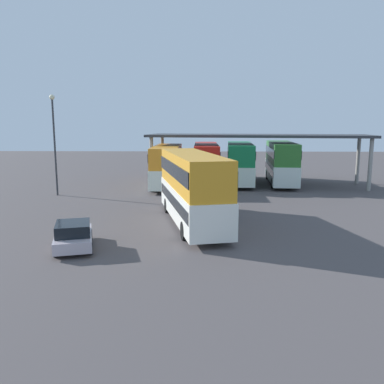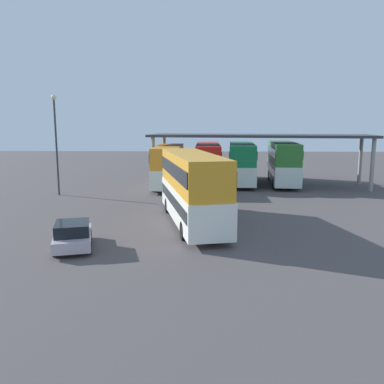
% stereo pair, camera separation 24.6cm
% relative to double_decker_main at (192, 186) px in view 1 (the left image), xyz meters
% --- Properties ---
extents(ground_plane, '(140.00, 140.00, 0.00)m').
position_rel_double_decker_main_xyz_m(ground_plane, '(1.20, -3.37, -2.39)').
color(ground_plane, '#4E4848').
extents(double_decker_main, '(4.84, 11.24, 4.38)m').
position_rel_double_decker_main_xyz_m(double_decker_main, '(0.00, 0.00, 0.00)').
color(double_decker_main, white).
rests_on(double_decker_main, ground_plane).
extents(parked_hatchback, '(2.70, 3.98, 1.35)m').
position_rel_double_decker_main_xyz_m(parked_hatchback, '(-5.77, -5.21, -1.72)').
color(parked_hatchback, '#BDAEB7').
rests_on(parked_hatchback, ground_plane).
extents(double_decker_near_canopy, '(2.64, 10.15, 4.03)m').
position_rel_double_decker_main_xyz_m(double_decker_near_canopy, '(-2.86, 14.88, -0.18)').
color(double_decker_near_canopy, white).
rests_on(double_decker_near_canopy, ground_plane).
extents(double_decker_mid_row, '(2.55, 11.30, 4.08)m').
position_rel_double_decker_main_xyz_m(double_decker_mid_row, '(1.03, 17.69, -0.15)').
color(double_decker_mid_row, orange).
rests_on(double_decker_mid_row, ground_plane).
extents(double_decker_far_right, '(3.20, 11.05, 4.16)m').
position_rel_double_decker_main_xyz_m(double_decker_far_right, '(4.56, 17.50, -0.11)').
color(double_decker_far_right, silver).
rests_on(double_decker_far_right, ground_plane).
extents(double_decker_end_of_row, '(3.34, 10.70, 4.29)m').
position_rel_double_decker_main_xyz_m(double_decker_end_of_row, '(8.80, 17.05, -0.04)').
color(double_decker_end_of_row, silver).
rests_on(double_decker_end_of_row, ground_plane).
extents(depot_canopy, '(22.59, 8.75, 5.11)m').
position_rel_double_decker_main_xyz_m(depot_canopy, '(6.14, 16.42, 2.40)').
color(depot_canopy, '#33353A').
rests_on(depot_canopy, ground_plane).
extents(lamppost_tall, '(0.44, 0.44, 8.59)m').
position_rel_double_decker_main_xyz_m(lamppost_tall, '(-12.04, 9.69, 2.94)').
color(lamppost_tall, '#33353A').
rests_on(lamppost_tall, ground_plane).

